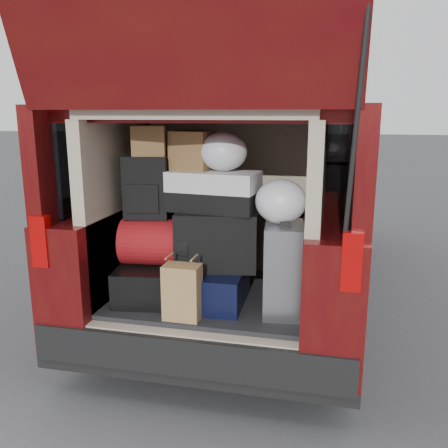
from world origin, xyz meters
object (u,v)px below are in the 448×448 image
Objects in this scene: navy_hardshell at (212,285)px; backpack at (147,187)px; kraft_bag at (182,292)px; twotone_duffel at (214,191)px; black_hardshell at (153,279)px; black_soft_case at (217,240)px; red_duffel at (158,242)px; silver_roller at (283,269)px.

backpack reaches higher than navy_hardshell.
kraft_bag reaches higher than navy_hardshell.
twotone_duffel reaches higher than kraft_bag.
black_hardshell reaches higher than navy_hardshell.
red_duffel is at bearing 176.04° from black_soft_case.
twotone_duffel is (-0.46, 0.12, 0.44)m from silver_roller.
red_duffel reaches higher than navy_hardshell.
silver_roller is at bearing -14.92° from backpack.
black_soft_case is at bearing 69.94° from kraft_bag.
black_hardshell is at bearing 176.11° from navy_hardshell.
black_soft_case reaches higher than black_hardshell.
navy_hardshell is 1.28× the size of backpack.
backpack is at bearing 171.61° from black_soft_case.
black_hardshell is 1.11× the size of black_soft_case.
black_soft_case reaches higher than silver_roller.
navy_hardshell is 0.49m from silver_roller.
black_soft_case reaches higher than navy_hardshell.
twotone_duffel reaches higher than navy_hardshell.
navy_hardshell is 0.60m from twotone_duffel.
red_duffel is at bearing -19.86° from black_hardshell.
silver_roller is at bearing -12.41° from black_hardshell.
black_hardshell is at bearing 135.88° from kraft_bag.
backpack is (-0.33, 0.32, 0.56)m from kraft_bag.
navy_hardshell is at bearing -14.38° from backpack.
black_hardshell is 0.43m from kraft_bag.
backpack is (-0.89, 0.09, 0.45)m from silver_roller.
black_soft_case is (0.13, 0.33, 0.24)m from kraft_bag.
kraft_bag is at bearing -163.05° from silver_roller.
kraft_bag is at bearing -120.10° from black_soft_case.
silver_roller is at bearing 23.97° from kraft_bag.
navy_hardshell is at bearing 70.76° from kraft_bag.
black_hardshell is 0.61m from backpack.
backpack is (-0.08, 0.03, 0.35)m from red_duffel.
black_hardshell is 1.02× the size of twotone_duffel.
backpack reaches higher than black_hardshell.
kraft_bag is 0.60× the size of twotone_duffel.
twotone_duffel reaches higher than red_duffel.
black_hardshell is 1.70× the size of kraft_bag.
red_duffel reaches higher than black_hardshell.
black_hardshell is at bearing 169.54° from silver_roller.
silver_roller is 0.46m from black_soft_case.
red_duffel is 0.83× the size of twotone_duffel.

